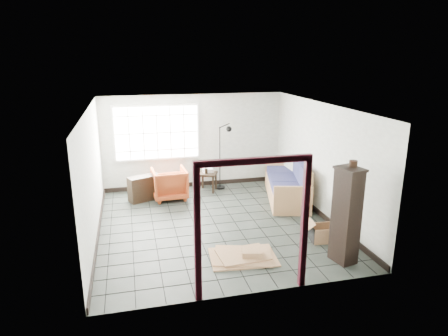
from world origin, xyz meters
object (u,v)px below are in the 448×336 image
object	(u,v)px
futon_sofa	(289,185)
armchair	(169,182)
tall_shelf	(346,215)
side_table	(208,176)

from	to	relation	value
futon_sofa	armchair	distance (m)	3.11
futon_sofa	tall_shelf	size ratio (longest dim) A/B	1.44
tall_shelf	armchair	bearing A→B (deg)	110.49
futon_sofa	tall_shelf	bearing A→B (deg)	-80.56
side_table	armchair	bearing A→B (deg)	-162.02
futon_sofa	side_table	size ratio (longest dim) A/B	4.07
tall_shelf	futon_sofa	bearing A→B (deg)	71.25
futon_sofa	armchair	size ratio (longest dim) A/B	2.89
futon_sofa	side_table	distance (m)	2.23
futon_sofa	armchair	bearing A→B (deg)	-179.24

